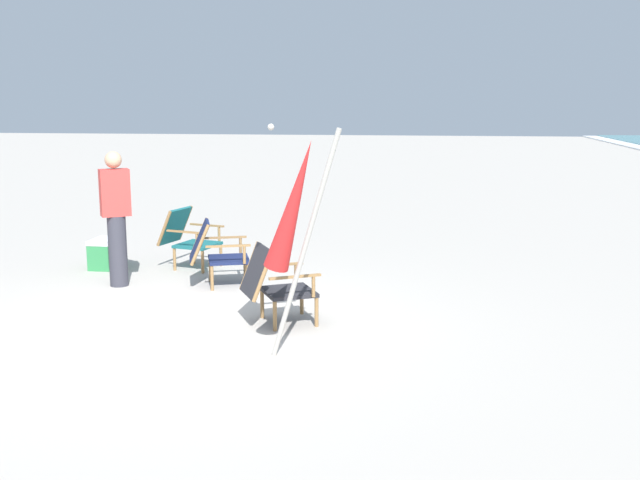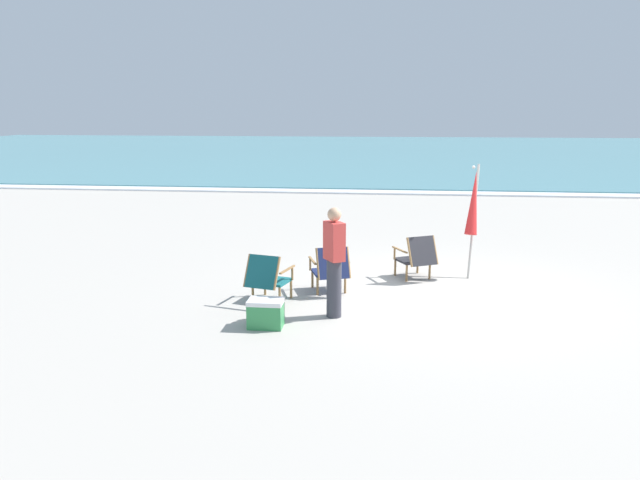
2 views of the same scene
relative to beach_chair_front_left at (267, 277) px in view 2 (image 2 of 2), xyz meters
The scene contains 9 objects.
ground_plane 2.81m from the beach_chair_front_left, 17.39° to the left, with size 80.00×80.00×0.00m, color #B2AAA0.
sea 33.57m from the beach_chair_front_left, 85.47° to the left, with size 80.00×40.00×0.10m, color teal.
surf_band 13.43m from the beach_chair_front_left, 78.61° to the left, with size 80.00×1.10×0.06m, color white.
beach_chair_front_left is the anchor object (origin of this frame).
beach_chair_far_center 2.90m from the beach_chair_front_left, 34.81° to the left, with size 0.83×0.88×0.81m.
beach_chair_back_right 1.14m from the beach_chair_front_left, 34.82° to the left, with size 0.77×0.86×0.80m.
umbrella_furled_red 4.04m from the beach_chair_front_left, 31.09° to the left, with size 0.36×0.72×2.04m.
person_near_chairs 1.28m from the beach_chair_front_left, 25.46° to the right, with size 0.35×0.39×1.63m.
cooler_box 1.11m from the beach_chair_front_left, 80.38° to the right, with size 0.49×0.35×0.40m.
Camera 2 is at (-0.79, -10.09, 3.04)m, focal length 35.00 mm.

